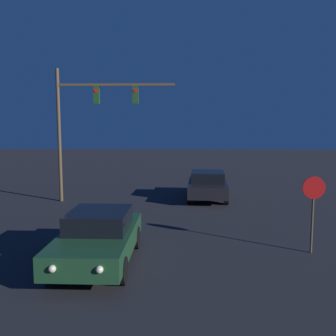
% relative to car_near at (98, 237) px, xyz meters
% --- Properties ---
extents(car_near, '(2.07, 4.55, 1.51)m').
position_rel_car_near_xyz_m(car_near, '(0.00, 0.00, 0.00)').
color(car_near, '#1E4728').
rests_on(car_near, ground_plane).
extents(car_far, '(2.25, 4.62, 1.51)m').
position_rel_car_near_xyz_m(car_far, '(3.80, 9.41, 0.00)').
color(car_far, black).
rests_on(car_far, ground_plane).
extents(traffic_signal_mast, '(6.02, 0.30, 6.79)m').
position_rel_car_near_xyz_m(traffic_signal_mast, '(-2.37, 8.61, 3.76)').
color(traffic_signal_mast, brown).
rests_on(traffic_signal_mast, ground_plane).
extents(stop_sign, '(0.70, 0.07, 2.42)m').
position_rel_car_near_xyz_m(stop_sign, '(6.48, 1.09, 0.91)').
color(stop_sign, brown).
rests_on(stop_sign, ground_plane).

